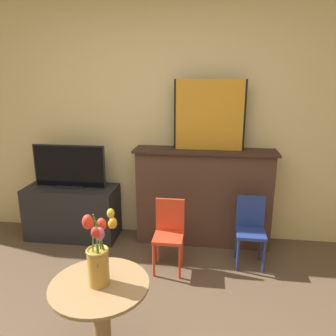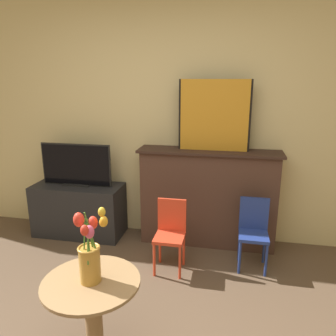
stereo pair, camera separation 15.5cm
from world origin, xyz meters
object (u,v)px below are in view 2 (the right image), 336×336
at_px(tv_monitor, 76,166).
at_px(vase_tulips, 90,253).
at_px(painting, 214,116).
at_px(chair_blue, 253,229).
at_px(chair_red, 171,231).

distance_m(tv_monitor, vase_tulips, 1.87).
relative_size(tv_monitor, vase_tulips, 1.73).
distance_m(painting, chair_blue, 1.14).
bearing_deg(chair_blue, tv_monitor, 170.77).
xyz_separation_m(tv_monitor, vase_tulips, (0.90, -1.64, -0.04)).
height_order(tv_monitor, vase_tulips, tv_monitor).
height_order(painting, tv_monitor, painting).
distance_m(chair_red, chair_blue, 0.77).
xyz_separation_m(painting, vase_tulips, (-0.57, -1.72, -0.60)).
bearing_deg(painting, chair_blue, -42.71).
xyz_separation_m(chair_blue, vase_tulips, (-0.99, -1.33, 0.39)).
height_order(painting, chair_blue, painting).
xyz_separation_m(painting, tv_monitor, (-1.47, -0.08, -0.56)).
bearing_deg(vase_tulips, painting, 71.65).
relative_size(chair_red, chair_blue, 1.00).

